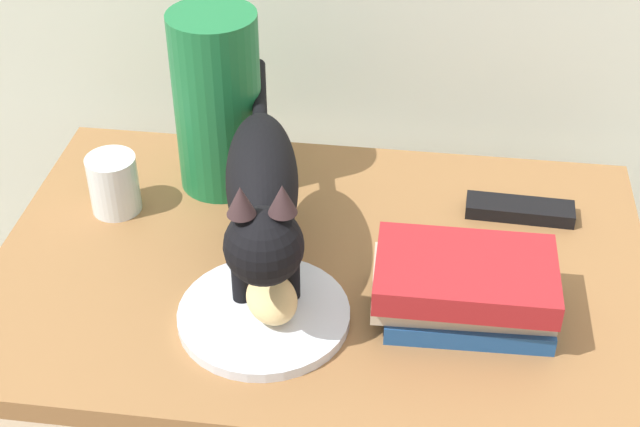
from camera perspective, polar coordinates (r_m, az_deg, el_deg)
The scene contains 8 objects.
side_table at distance 1.27m, azimuth 0.00°, elevation -5.43°, with size 0.86×0.58×0.53m.
plate at distance 1.14m, azimuth -3.48°, elevation -6.28°, with size 0.21×0.21×0.01m, color silver.
bread_roll at distance 1.11m, azimuth -3.00°, elevation -5.26°, with size 0.08×0.06×0.05m, color #E0BC7A.
cat at distance 1.12m, azimuth -3.58°, elevation 1.28°, with size 0.15×0.47×0.23m.
book_stack at distance 1.13m, azimuth 8.96°, elevation -4.50°, with size 0.22×0.15×0.08m.
green_vase at distance 1.31m, azimuth -6.35°, elevation 6.85°, with size 0.12×0.12×0.27m, color #196B38.
candle_jar at distance 1.32m, azimuth -12.60°, elevation 1.63°, with size 0.07×0.07×0.08m.
tv_remote at distance 1.33m, azimuth 12.23°, elevation 0.24°, with size 0.15×0.04×0.02m, color black.
Camera 1 is at (0.12, -0.93, 1.31)m, focal length 51.81 mm.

